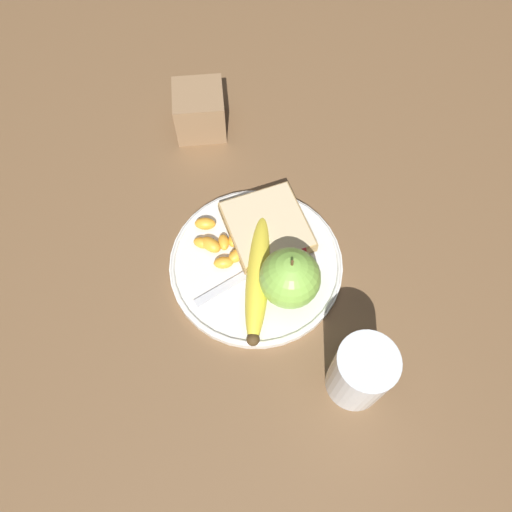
{
  "coord_description": "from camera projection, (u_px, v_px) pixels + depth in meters",
  "views": [
    {
      "loc": [
        0.32,
        -0.03,
        0.66
      ],
      "look_at": [
        0.0,
        0.0,
        0.03
      ],
      "focal_mm": 35.0,
      "sensor_mm": 36.0,
      "label": 1
    }
  ],
  "objects": [
    {
      "name": "banana",
      "position": [
        258.0,
        277.0,
        0.69
      ],
      "size": [
        0.2,
        0.07,
        0.03
      ],
      "color": "yellow",
      "rests_on": "plate"
    },
    {
      "name": "fork",
      "position": [
        255.0,
        269.0,
        0.71
      ],
      "size": [
        0.09,
        0.16,
        0.0
      ],
      "rotation": [
        0.0,
        0.0,
        8.33
      ],
      "color": "silver",
      "rests_on": "plate"
    },
    {
      "name": "bread_slice",
      "position": [
        267.0,
        227.0,
        0.73
      ],
      "size": [
        0.14,
        0.14,
        0.02
      ],
      "color": "#AB8751",
      "rests_on": "plate"
    },
    {
      "name": "condiment_caddy",
      "position": [
        200.0,
        111.0,
        0.81
      ],
      "size": [
        0.08,
        0.08,
        0.08
      ],
      "color": "#93704C",
      "rests_on": "ground_plane"
    },
    {
      "name": "juice_glass",
      "position": [
        360.0,
        373.0,
        0.61
      ],
      "size": [
        0.07,
        0.07,
        0.11
      ],
      "color": "silver",
      "rests_on": "ground_plane"
    },
    {
      "name": "orange_segment_8",
      "position": [
        224.0,
        242.0,
        0.72
      ],
      "size": [
        0.03,
        0.02,
        0.01
      ],
      "color": "#F9A32D",
      "rests_on": "plate"
    },
    {
      "name": "orange_segment_4",
      "position": [
        247.0,
        251.0,
        0.72
      ],
      "size": [
        0.02,
        0.03,
        0.01
      ],
      "color": "#F9A32D",
      "rests_on": "plate"
    },
    {
      "name": "orange_segment_5",
      "position": [
        237.0,
        255.0,
        0.71
      ],
      "size": [
        0.03,
        0.04,
        0.02
      ],
      "color": "#F9A32D",
      "rests_on": "plate"
    },
    {
      "name": "ground_plane",
      "position": [
        256.0,
        266.0,
        0.73
      ],
      "size": [
        3.0,
        3.0,
        0.0
      ],
      "primitive_type": "plane",
      "color": "brown"
    },
    {
      "name": "jam_packet",
      "position": [
        294.0,
        254.0,
        0.71
      ],
      "size": [
        0.04,
        0.03,
        0.02
      ],
      "color": "silver",
      "rests_on": "plate"
    },
    {
      "name": "orange_segment_6",
      "position": [
        238.0,
        219.0,
        0.74
      ],
      "size": [
        0.03,
        0.04,
        0.02
      ],
      "color": "#F9A32D",
      "rests_on": "plate"
    },
    {
      "name": "orange_segment_0",
      "position": [
        205.0,
        224.0,
        0.74
      ],
      "size": [
        0.02,
        0.03,
        0.02
      ],
      "color": "#F9A32D",
      "rests_on": "plate"
    },
    {
      "name": "orange_segment_7",
      "position": [
        211.0,
        245.0,
        0.72
      ],
      "size": [
        0.04,
        0.04,
        0.02
      ],
      "color": "#F9A32D",
      "rests_on": "plate"
    },
    {
      "name": "orange_segment_3",
      "position": [
        202.0,
        243.0,
        0.72
      ],
      "size": [
        0.02,
        0.03,
        0.02
      ],
      "color": "#F9A32D",
      "rests_on": "plate"
    },
    {
      "name": "orange_segment_1",
      "position": [
        224.0,
        265.0,
        0.71
      ],
      "size": [
        0.02,
        0.03,
        0.02
      ],
      "color": "#F9A32D",
      "rests_on": "plate"
    },
    {
      "name": "apple",
      "position": [
        290.0,
        278.0,
        0.66
      ],
      "size": [
        0.08,
        0.08,
        0.09
      ],
      "color": "#84BC47",
      "rests_on": "plate"
    },
    {
      "name": "plate",
      "position": [
        256.0,
        264.0,
        0.72
      ],
      "size": [
        0.25,
        0.25,
        0.01
      ],
      "color": "silver",
      "rests_on": "ground_plane"
    },
    {
      "name": "orange_segment_2",
      "position": [
        234.0,
        239.0,
        0.73
      ],
      "size": [
        0.03,
        0.02,
        0.01
      ],
      "color": "#F9A32D",
      "rests_on": "plate"
    }
  ]
}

